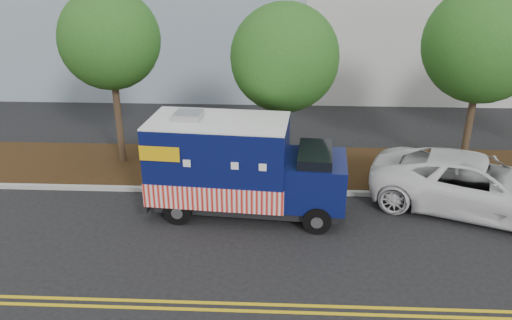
{
  "coord_description": "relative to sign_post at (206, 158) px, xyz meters",
  "views": [
    {
      "loc": [
        0.65,
        -13.99,
        7.77
      ],
      "look_at": [
        -0.02,
        0.6,
        1.58
      ],
      "focal_mm": 35.0,
      "sensor_mm": 36.0,
      "label": 1
    }
  ],
  "objects": [
    {
      "name": "food_truck",
      "position": [
        1.19,
        -1.47,
        0.28
      ],
      "size": [
        6.35,
        2.83,
        3.26
      ],
      "rotation": [
        0.0,
        0.0,
        -0.09
      ],
      "color": "black",
      "rests_on": "ground"
    },
    {
      "name": "centerline_far",
      "position": [
        1.79,
        -6.3,
        -1.19
      ],
      "size": [
        120.0,
        0.1,
        0.01
      ],
      "primitive_type": "cube",
      "color": "gold",
      "rests_on": "ground"
    },
    {
      "name": "ground",
      "position": [
        1.79,
        -1.6,
        -1.2
      ],
      "size": [
        120.0,
        120.0,
        0.0
      ],
      "primitive_type": "plane",
      "color": "black",
      "rests_on": "ground"
    },
    {
      "name": "tree_c",
      "position": [
        9.45,
        2.09,
        3.56
      ],
      "size": [
        4.11,
        4.11,
        6.82
      ],
      "color": "#38281C",
      "rests_on": "ground"
    },
    {
      "name": "mulch_strip",
      "position": [
        1.79,
        1.9,
        -1.12
      ],
      "size": [
        120.0,
        4.0,
        0.15
      ],
      "primitive_type": "cube",
      "color": "black",
      "rests_on": "ground"
    },
    {
      "name": "tree_b",
      "position": [
        2.63,
        1.59,
        3.12
      ],
      "size": [
        3.77,
        3.77,
        6.21
      ],
      "color": "#38281C",
      "rests_on": "ground"
    },
    {
      "name": "centerline_near",
      "position": [
        1.79,
        -6.05,
        -1.19
      ],
      "size": [
        120.0,
        0.1,
        0.01
      ],
      "primitive_type": "cube",
      "color": "gold",
      "rests_on": "ground"
    },
    {
      "name": "tree_a",
      "position": [
        -3.58,
        2.12,
        3.6
      ],
      "size": [
        3.59,
        3.59,
        6.61
      ],
      "color": "#38281C",
      "rests_on": "ground"
    },
    {
      "name": "sign_post",
      "position": [
        0.0,
        0.0,
        0.0
      ],
      "size": [
        0.06,
        0.06,
        2.4
      ],
      "primitive_type": "cube",
      "color": "#473828",
      "rests_on": "ground"
    },
    {
      "name": "white_car",
      "position": [
        8.71,
        -1.03,
        -0.31
      ],
      "size": [
        7.03,
        5.08,
        1.78
      ],
      "primitive_type": "imported",
      "rotation": [
        0.0,
        0.0,
        1.2
      ],
      "color": "white",
      "rests_on": "ground"
    },
    {
      "name": "curb",
      "position": [
        1.79,
        -0.2,
        -1.12
      ],
      "size": [
        120.0,
        0.18,
        0.15
      ],
      "primitive_type": "cube",
      "color": "#9E9E99",
      "rests_on": "ground"
    }
  ]
}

